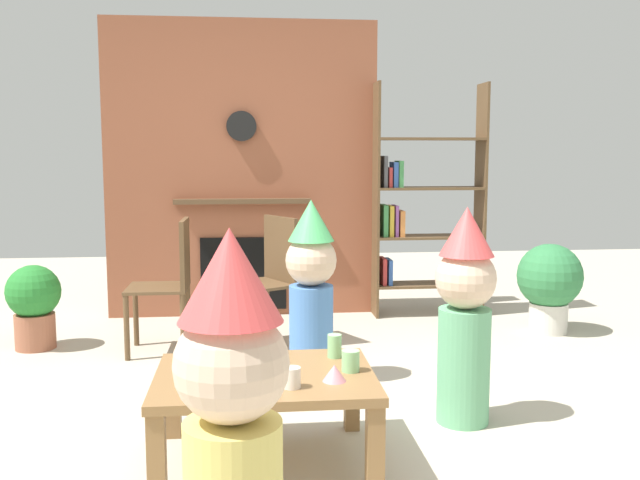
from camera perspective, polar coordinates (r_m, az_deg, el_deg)
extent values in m
plane|color=#BCB29E|center=(3.53, -1.81, -15.25)|extent=(12.00, 12.00, 0.00)
cube|color=#935138|center=(5.86, -6.30, 5.67)|extent=(2.20, 0.18, 2.40)
cube|color=black|center=(5.84, -6.19, -2.72)|extent=(0.70, 0.02, 0.60)
cube|color=brown|center=(5.73, -6.27, 3.13)|extent=(1.10, 0.10, 0.04)
cylinder|color=black|center=(5.74, -6.37, 9.13)|extent=(0.24, 0.04, 0.24)
cube|color=brown|center=(5.76, 4.52, 3.18)|extent=(0.02, 0.28, 1.90)
cube|color=brown|center=(5.99, 12.84, 3.17)|extent=(0.02, 0.28, 1.90)
cube|color=brown|center=(5.95, 8.63, -3.56)|extent=(0.86, 0.28, 0.02)
cube|color=brown|center=(5.89, 8.71, 0.27)|extent=(0.86, 0.28, 0.02)
cube|color=brown|center=(5.85, 8.78, 4.16)|extent=(0.86, 0.28, 0.02)
cube|color=brown|center=(5.85, 8.85, 8.07)|extent=(0.86, 0.28, 0.02)
cube|color=#B23333|center=(5.84, 5.10, -2.50)|extent=(0.03, 0.20, 0.22)
cube|color=#3359A5|center=(5.86, 5.57, -2.55)|extent=(0.03, 0.20, 0.21)
cube|color=#3F8C4C|center=(5.79, 5.18, 1.59)|extent=(0.04, 0.20, 0.26)
cube|color=gold|center=(5.80, 5.66, 1.56)|extent=(0.03, 0.20, 0.25)
cube|color=#8C4C99|center=(5.81, 6.08, 1.57)|extent=(0.03, 0.20, 0.25)
cube|color=#D87F3F|center=(5.82, 6.51, 1.36)|extent=(0.04, 0.20, 0.21)
cube|color=#4C4C51|center=(5.77, 5.18, 5.53)|extent=(0.03, 0.20, 0.25)
cube|color=#B23333|center=(5.77, 5.57, 5.06)|extent=(0.03, 0.20, 0.16)
cube|color=#3359A5|center=(5.78, 5.99, 5.28)|extent=(0.04, 0.20, 0.20)
cube|color=#3F8C4C|center=(5.79, 6.41, 5.32)|extent=(0.04, 0.20, 0.21)
cube|color=olive|center=(3.11, -4.47, -11.07)|extent=(0.94, 0.71, 0.04)
cube|color=olive|center=(2.91, -13.07, -16.69)|extent=(0.07, 0.07, 0.35)
cube|color=olive|center=(2.93, 4.47, -16.35)|extent=(0.07, 0.07, 0.35)
cube|color=olive|center=(3.49, -11.78, -12.58)|extent=(0.07, 0.07, 0.35)
cube|color=olive|center=(3.50, 2.58, -12.33)|extent=(0.07, 0.07, 0.35)
cylinder|color=#8CD18C|center=(3.31, 1.18, -8.56)|extent=(0.07, 0.07, 0.11)
cylinder|color=silver|center=(2.91, -2.28, -11.06)|extent=(0.07, 0.07, 0.09)
cylinder|color=#8CD18C|center=(3.12, 2.48, -9.74)|extent=(0.08, 0.08, 0.09)
cylinder|color=white|center=(2.89, -6.79, -12.01)|extent=(0.20, 0.20, 0.01)
cylinder|color=white|center=(3.17, -5.34, -10.22)|extent=(0.19, 0.19, 0.01)
cone|color=pink|center=(2.99, 1.17, -10.69)|extent=(0.10, 0.10, 0.07)
cube|color=silver|center=(3.32, -9.96, -9.54)|extent=(0.11, 0.13, 0.01)
sphere|color=beige|center=(1.94, -7.17, -10.01)|extent=(0.32, 0.32, 0.32)
cone|color=#EA4C4C|center=(1.88, -7.29, -2.81)|extent=(0.29, 0.29, 0.25)
cylinder|color=#66B27F|center=(3.62, 11.52, -9.92)|extent=(0.26, 0.26, 0.58)
sphere|color=beige|center=(3.52, 11.70, -3.09)|extent=(0.30, 0.30, 0.30)
cone|color=#EA4C4C|center=(3.49, 11.79, 0.68)|extent=(0.27, 0.27, 0.24)
cylinder|color=#4C7FC6|center=(4.16, -0.71, -7.60)|extent=(0.26, 0.26, 0.57)
sphere|color=beige|center=(4.07, -0.72, -1.65)|extent=(0.30, 0.30, 0.30)
cone|color=#4CB766|center=(4.04, -0.73, 1.60)|extent=(0.27, 0.27, 0.24)
cube|color=brown|center=(4.85, -12.98, -3.79)|extent=(0.40, 0.40, 0.02)
cube|color=brown|center=(4.79, -10.87, -1.02)|extent=(0.03, 0.40, 0.45)
cylinder|color=brown|center=(5.10, -14.66, -5.90)|extent=(0.04, 0.04, 0.43)
cylinder|color=brown|center=(4.75, -15.36, -6.87)|extent=(0.04, 0.04, 0.43)
cylinder|color=brown|center=(5.05, -10.61, -5.91)|extent=(0.04, 0.04, 0.43)
cylinder|color=brown|center=(4.71, -11.01, -6.89)|extent=(0.04, 0.04, 0.43)
cube|color=brown|center=(4.85, -5.07, -3.63)|extent=(0.54, 0.54, 0.02)
cube|color=brown|center=(4.91, -3.23, -0.71)|extent=(0.22, 0.36, 0.45)
cylinder|color=brown|center=(4.97, -7.90, -6.07)|extent=(0.04, 0.04, 0.43)
cylinder|color=brown|center=(4.66, -5.85, -6.92)|extent=(0.04, 0.04, 0.43)
cylinder|color=brown|center=(5.14, -4.31, -5.58)|extent=(0.04, 0.04, 0.43)
cylinder|color=brown|center=(4.84, -2.11, -6.36)|extent=(0.04, 0.04, 0.43)
cylinder|color=beige|center=(5.58, 17.95, -5.98)|extent=(0.28, 0.28, 0.22)
sphere|color=#327C45|center=(5.52, 18.08, -2.78)|extent=(0.48, 0.48, 0.48)
cylinder|color=#9E5B42|center=(5.26, -22.02, -6.84)|extent=(0.27, 0.27, 0.24)
sphere|color=#267C2E|center=(5.20, -22.16, -3.88)|extent=(0.36, 0.36, 0.36)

